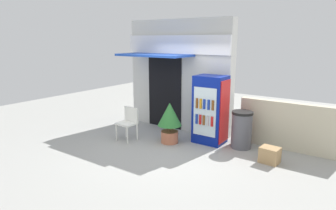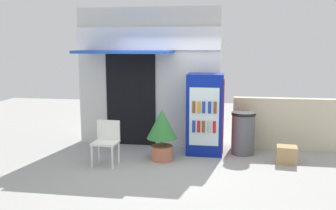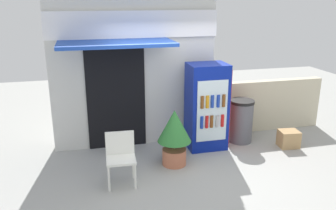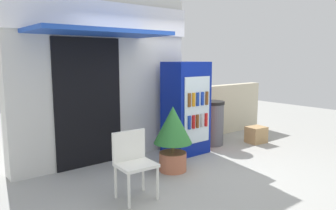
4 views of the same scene
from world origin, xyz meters
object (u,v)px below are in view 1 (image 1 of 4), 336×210
(plastic_chair, at_px, (129,121))
(trash_bin, at_px, (242,130))
(potted_plant_near_shop, at_px, (170,119))
(cardboard_box, at_px, (270,155))
(drink_cooler, at_px, (210,110))

(plastic_chair, distance_m, trash_bin, 2.87)
(potted_plant_near_shop, height_order, cardboard_box, potted_plant_near_shop)
(plastic_chair, height_order, cardboard_box, plastic_chair)
(drink_cooler, bearing_deg, cardboard_box, -13.99)
(drink_cooler, bearing_deg, trash_bin, 6.81)
(drink_cooler, relative_size, plastic_chair, 2.00)
(trash_bin, bearing_deg, potted_plant_near_shop, -156.84)
(trash_bin, bearing_deg, plastic_chair, -157.12)
(potted_plant_near_shop, xyz_separation_m, cardboard_box, (2.46, 0.19, -0.45))
(drink_cooler, xyz_separation_m, trash_bin, (0.80, 0.10, -0.40))
(drink_cooler, bearing_deg, potted_plant_near_shop, -144.05)
(drink_cooler, distance_m, trash_bin, 0.90)
(drink_cooler, xyz_separation_m, cardboard_box, (1.64, -0.41, -0.69))
(drink_cooler, relative_size, cardboard_box, 4.44)
(trash_bin, bearing_deg, cardboard_box, -31.10)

